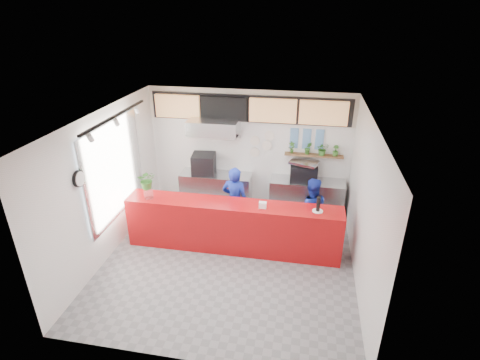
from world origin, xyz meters
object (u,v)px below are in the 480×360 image
Objects in this scene: staff_right at (310,210)px; pepper_mill at (318,204)px; panini_oven at (204,164)px; staff_center at (235,201)px; espresso_machine at (304,173)px; service_counter at (233,226)px.

pepper_mill is at bearing 94.81° from staff_right.
panini_oven is 1.58m from staff_center.
staff_center is at bearing -145.28° from espresso_machine.
staff_right is (1.67, -0.03, -0.06)m from staff_center.
espresso_machine is at bearing 100.06° from pepper_mill.
espresso_machine is 1.89m from staff_center.
service_counter is at bearing -131.01° from espresso_machine.
espresso_machine is 0.39× the size of staff_center.
espresso_machine is 2.09× the size of pepper_mill.
pepper_mill is at bearing -0.59° from service_counter.
staff_center is at bearing -55.06° from panini_oven.
staff_center is 5.32× the size of pepper_mill.
pepper_mill is at bearing 167.75° from staff_center.
panini_oven is 0.37× the size of staff_right.
service_counter is at bearing 15.19° from staff_right.
espresso_machine is 1.25m from staff_right.
staff_right is at bearing -30.27° from panini_oven.
staff_right reaches higher than service_counter.
pepper_mill reaches higher than panini_oven.
service_counter is at bearing 179.41° from pepper_mill.
service_counter is 2.19m from panini_oven.
espresso_machine is at bearing -86.38° from staff_right.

